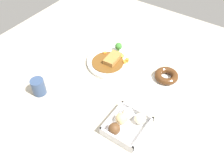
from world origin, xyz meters
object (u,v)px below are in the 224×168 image
object	(u,v)px
chocolate_ring_donut	(166,76)
coffee_mug	(38,87)
donut_box	(126,123)
curry_plate	(113,61)

from	to	relation	value
chocolate_ring_donut	coffee_mug	size ratio (longest dim) A/B	1.74
donut_box	coffee_mug	bearing A→B (deg)	-81.30
curry_plate	chocolate_ring_donut	size ratio (longest dim) A/B	2.02
donut_box	curry_plate	bearing A→B (deg)	-138.46
donut_box	coffee_mug	distance (m)	0.44
donut_box	coffee_mug	world-z (taller)	coffee_mug
donut_box	chocolate_ring_donut	distance (m)	0.35
curry_plate	donut_box	size ratio (longest dim) A/B	1.67
coffee_mug	curry_plate	bearing A→B (deg)	155.95
donut_box	chocolate_ring_donut	xyz separation A→B (m)	(-0.35, 0.01, -0.01)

